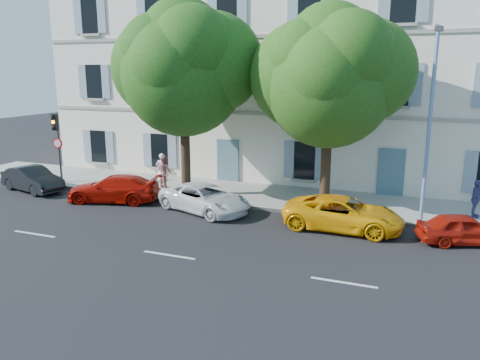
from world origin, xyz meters
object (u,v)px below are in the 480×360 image
at_px(car_white_coupe, 205,198).
at_px(pedestrian_b, 164,171).
at_px(street_lamp, 430,116).
at_px(car_red_coupe, 114,189).
at_px(pedestrian_c, 476,199).
at_px(traffic_light, 56,133).
at_px(tree_right, 329,84).
at_px(tree_left, 183,75).
at_px(car_yellow_supercar, 343,214).
at_px(car_red_hatchback, 464,229).
at_px(car_dark_sedan, 33,179).
at_px(road_sign, 58,150).
at_px(pedestrian_a, 162,170).

distance_m(car_white_coupe, pedestrian_b, 4.65).
bearing_deg(street_lamp, car_red_coupe, -174.18).
relative_size(pedestrian_b, pedestrian_c, 1.07).
height_order(traffic_light, pedestrian_b, traffic_light).
bearing_deg(tree_right, tree_left, -177.60).
xyz_separation_m(street_lamp, pedestrian_c, (2.11, 1.56, -3.56)).
xyz_separation_m(car_yellow_supercar, car_red_hatchback, (4.41, -0.01, -0.10)).
xyz_separation_m(tree_left, pedestrian_c, (13.19, 1.05, -5.09)).
xyz_separation_m(traffic_light, pedestrian_c, (21.02, 1.19, -1.94)).
bearing_deg(tree_right, car_red_hatchback, -22.96).
bearing_deg(car_white_coupe, traffic_light, 99.57).
bearing_deg(pedestrian_c, car_dark_sedan, 110.74).
xyz_separation_m(car_red_coupe, pedestrian_b, (1.17, 2.88, 0.37)).
bearing_deg(car_red_hatchback, street_lamp, 23.73).
bearing_deg(car_yellow_supercar, pedestrian_b, 73.84).
height_order(tree_right, pedestrian_b, tree_right).
height_order(car_red_hatchback, traffic_light, traffic_light).
xyz_separation_m(car_red_coupe, tree_right, (9.87, 2.24, 5.04)).
relative_size(car_red_coupe, road_sign, 1.80).
bearing_deg(pedestrian_a, tree_left, 126.41).
bearing_deg(road_sign, street_lamp, -1.27).
distance_m(car_red_coupe, street_lamp, 14.62).
bearing_deg(car_dark_sedan, road_sign, 2.35).
relative_size(street_lamp, pedestrian_c, 4.74).
relative_size(tree_left, traffic_light, 2.41).
bearing_deg(car_dark_sedan, car_red_coupe, -77.47).
bearing_deg(pedestrian_a, street_lamp, 146.96).
relative_size(car_dark_sedan, tree_left, 0.43).
xyz_separation_m(tree_right, road_sign, (-14.75, -0.39, -3.75)).
bearing_deg(car_red_coupe, car_red_hatchback, 75.32).
distance_m(pedestrian_a, pedestrian_c, 15.13).
distance_m(car_dark_sedan, tree_left, 9.98).
height_order(car_yellow_supercar, tree_left, tree_left).
xyz_separation_m(traffic_light, pedestrian_b, (6.06, 1.07, -1.88)).
bearing_deg(car_red_coupe, car_white_coupe, 76.89).
relative_size(tree_right, pedestrian_b, 4.95).
distance_m(car_dark_sedan, car_yellow_supercar, 16.34).
distance_m(car_red_coupe, pedestrian_c, 16.42).
xyz_separation_m(car_red_coupe, car_yellow_supercar, (11.09, -0.14, 0.01)).
bearing_deg(car_red_coupe, tree_right, 88.66).
bearing_deg(tree_right, car_white_coupe, -156.73).
height_order(car_red_hatchback, tree_right, tree_right).
height_order(tree_right, pedestrian_a, tree_right).
relative_size(car_white_coupe, pedestrian_b, 2.57).
bearing_deg(car_red_coupe, tree_left, 109.28).
distance_m(car_dark_sedan, car_white_coupe, 10.10).
bearing_deg(car_red_coupe, car_dark_sedan, -105.82).
distance_m(car_white_coupe, tree_right, 7.44).
relative_size(traffic_light, pedestrian_a, 2.08).
height_order(car_red_coupe, pedestrian_b, pedestrian_b).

